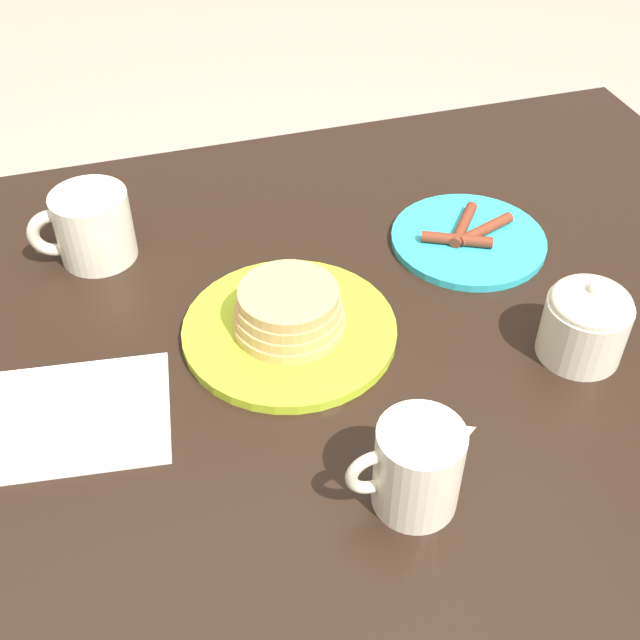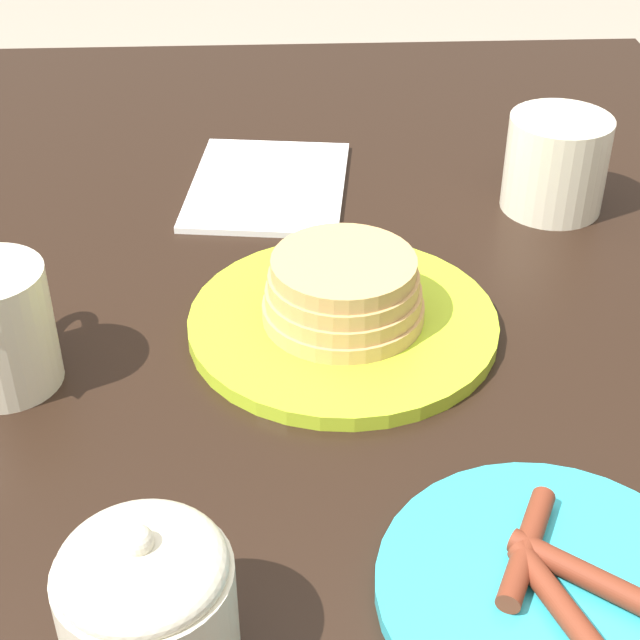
# 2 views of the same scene
# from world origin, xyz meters

# --- Properties ---
(dining_table) EXTENTS (1.29, 0.97, 0.72)m
(dining_table) POSITION_xyz_m (0.00, 0.00, 0.61)
(dining_table) COLOR black
(dining_table) RESTS_ON ground_plane
(pancake_plate) EXTENTS (0.24, 0.24, 0.06)m
(pancake_plate) POSITION_xyz_m (0.01, -0.06, 0.74)
(pancake_plate) COLOR #AAC628
(pancake_plate) RESTS_ON dining_table
(side_plate_bacon) EXTENTS (0.19, 0.19, 0.02)m
(side_plate_bacon) POSITION_xyz_m (-0.25, -0.15, 0.73)
(side_plate_bacon) COLOR #2DADBC
(side_plate_bacon) RESTS_ON dining_table
(coffee_mug) EXTENTS (0.12, 0.09, 0.09)m
(coffee_mug) POSITION_xyz_m (0.20, -0.26, 0.77)
(coffee_mug) COLOR beige
(coffee_mug) RESTS_ON dining_table
(creamer_pitcher) EXTENTS (0.12, 0.08, 0.10)m
(creamer_pitcher) POSITION_xyz_m (-0.04, 0.19, 0.77)
(creamer_pitcher) COLOR beige
(creamer_pitcher) RESTS_ON dining_table
(sugar_bowl) EXTENTS (0.09, 0.09, 0.10)m
(sugar_bowl) POSITION_xyz_m (-0.28, 0.06, 0.77)
(sugar_bowl) COLOR beige
(sugar_bowl) RESTS_ON dining_table
(napkin) EXTENTS (0.20, 0.17, 0.01)m
(napkin) POSITION_xyz_m (0.25, 0.00, 0.73)
(napkin) COLOR white
(napkin) RESTS_ON dining_table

